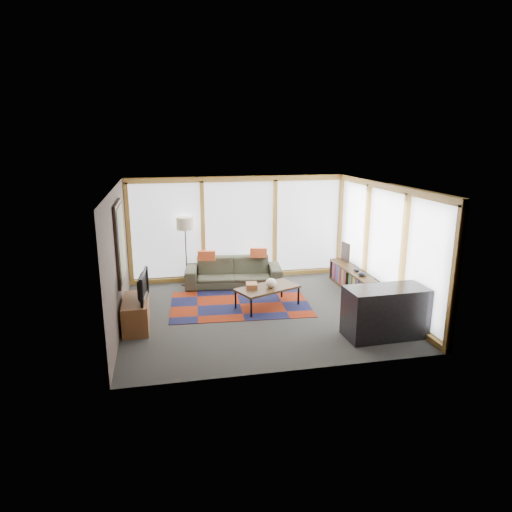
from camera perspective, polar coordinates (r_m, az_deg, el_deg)
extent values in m
plane|color=#2B2C29|center=(9.53, 0.50, -7.01)|extent=(5.50, 5.50, 0.00)
cube|color=#3E332C|center=(8.97, -16.91, -0.30)|extent=(0.04, 5.00, 2.60)
cube|color=#3E332C|center=(6.81, 5.02, -4.40)|extent=(5.50, 0.04, 2.60)
cube|color=silver|center=(8.91, 0.53, 8.74)|extent=(5.50, 5.00, 0.04)
cube|color=white|center=(11.50, -2.12, 3.51)|extent=(5.30, 0.02, 2.35)
cube|color=white|center=(10.05, 15.84, 1.34)|extent=(0.02, 4.80, 2.35)
cube|color=black|center=(9.20, -16.66, 1.68)|extent=(0.05, 1.35, 1.55)
cube|color=#B8921C|center=(9.20, -16.47, 1.69)|extent=(0.02, 1.20, 1.40)
cube|color=maroon|center=(9.95, -2.02, -6.02)|extent=(3.09, 2.11, 0.01)
imported|color=#373729|center=(11.10, -2.85, -2.02)|extent=(2.40, 1.19, 0.67)
cube|color=#DC592A|center=(10.90, -6.18, 0.06)|extent=(0.43, 0.21, 0.23)
cube|color=#DC592A|center=(11.11, 0.31, 0.42)|extent=(0.43, 0.21, 0.23)
cube|color=#9A5A31|center=(9.62, -0.55, -3.70)|extent=(0.27, 0.32, 0.10)
ellipsoid|color=white|center=(9.63, 1.89, -3.38)|extent=(0.28, 0.28, 0.20)
ellipsoid|color=black|center=(10.43, 13.11, -2.19)|extent=(0.22, 0.22, 0.09)
ellipsoid|color=black|center=(10.74, 12.47, -1.72)|extent=(0.17, 0.17, 0.07)
cube|color=black|center=(11.57, 11.13, 0.51)|extent=(0.09, 0.35, 0.46)
cube|color=brown|center=(8.99, -14.77, -6.98)|extent=(0.47, 1.12, 0.56)
imported|color=black|center=(8.79, -14.40, -3.67)|extent=(0.21, 0.93, 0.53)
cube|color=black|center=(8.60, 15.85, -6.76)|extent=(1.47, 0.72, 0.92)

